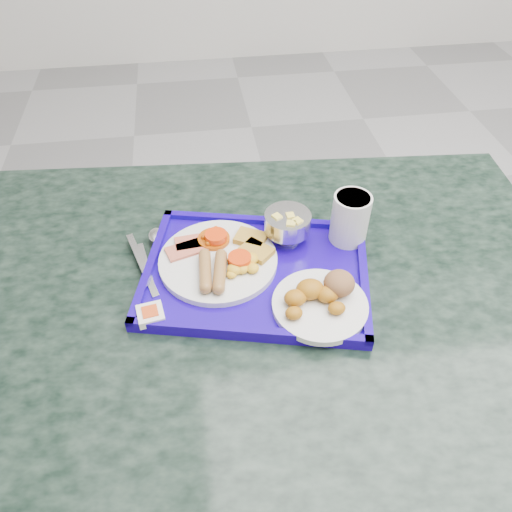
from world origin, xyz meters
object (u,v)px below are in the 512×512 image
at_px(tray, 256,274).
at_px(bread_plate, 322,298).
at_px(fruit_bowl, 288,223).
at_px(juice_cup, 350,217).
at_px(table, 249,353).
at_px(main_plate, 221,259).

xyz_separation_m(tray, bread_plate, (0.10, -0.10, 0.02)).
height_order(fruit_bowl, juice_cup, juice_cup).
xyz_separation_m(table, tray, (0.02, 0.03, 0.21)).
bearing_deg(main_plate, juice_cup, 7.59).
relative_size(table, main_plate, 5.90).
distance_m(table, fruit_bowl, 0.29).
bearing_deg(main_plate, bread_plate, -38.45).
distance_m(bread_plate, juice_cup, 0.19).
xyz_separation_m(tray, main_plate, (-0.06, 0.03, 0.02)).
relative_size(main_plate, juice_cup, 2.20).
distance_m(bread_plate, fruit_bowl, 0.18).
height_order(table, tray, tray).
xyz_separation_m(fruit_bowl, juice_cup, (0.12, -0.02, 0.01)).
relative_size(tray, bread_plate, 2.83).
distance_m(tray, bread_plate, 0.14).
relative_size(tray, main_plate, 2.11).
bearing_deg(juice_cup, table, -156.16).
bearing_deg(bread_plate, fruit_bowl, 98.43).
bearing_deg(table, fruit_bowl, 49.37).
bearing_deg(fruit_bowl, table, -130.63).
height_order(bread_plate, juice_cup, juice_cup).
relative_size(tray, fruit_bowl, 5.19).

